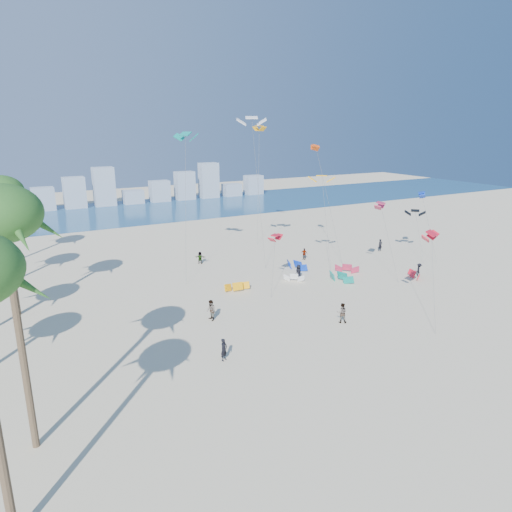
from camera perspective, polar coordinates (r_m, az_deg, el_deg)
ground at (r=33.90m, az=8.93°, el=-14.57°), size 220.00×220.00×0.00m
ocean at (r=98.09m, az=-17.66°, el=5.02°), size 220.00×220.00×0.00m
kitesurfer_near at (r=35.38m, az=-3.97°, el=-11.42°), size 0.76×0.67×1.74m
kitesurfer_mid at (r=42.27m, az=10.53°, el=-6.90°), size 1.13×1.09×1.84m
kitesurfers_far at (r=53.53m, az=4.28°, el=-1.87°), size 31.16×18.41×1.92m
grounded_kites at (r=54.03m, az=7.94°, el=-2.24°), size 22.21×12.45×1.02m
flying_kites at (r=56.38m, az=6.52°, el=11.15°), size 32.35×39.80×18.60m
distant_skyline at (r=107.15m, az=-19.52°, el=7.39°), size 85.00×3.00×8.40m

